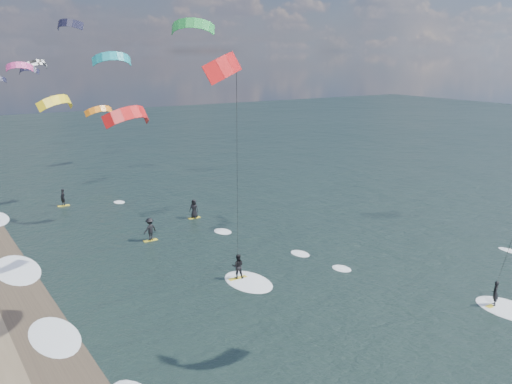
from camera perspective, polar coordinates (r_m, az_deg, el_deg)
kitesurfer_near_b at (r=30.34m, az=-1.67°, el=4.84°), size 6.79×9.23×14.96m
far_kitesurfers at (r=48.70m, az=-10.70°, el=-2.51°), size 9.90×15.06×1.85m
bg_kite_field at (r=68.31m, az=-18.28°, el=11.43°), size 13.95×72.16×11.33m
shoreline_surf at (r=32.32m, az=-18.07°, el=-13.41°), size 2.40×79.40×0.11m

